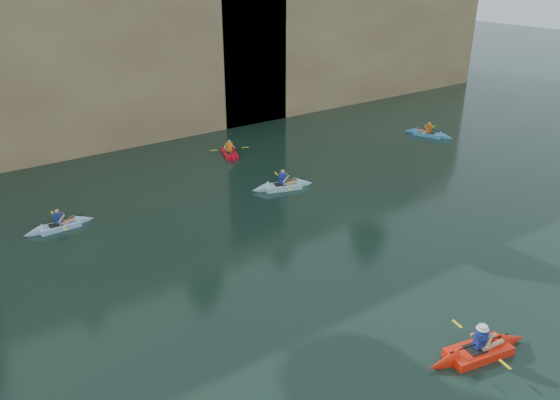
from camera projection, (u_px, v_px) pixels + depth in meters
ground at (325, 345)px, 16.72m from camera, size 160.00×160.00×0.00m
cliff at (42, 35)px, 36.56m from camera, size 70.00×16.00×12.00m
cliff_slab_center at (110, 51)px, 32.23m from camera, size 24.00×2.40×11.40m
cliff_slab_east at (359, 38)px, 43.11m from camera, size 26.00×2.40×9.84m
sea_cave_center at (18, 139)px, 30.27m from camera, size 3.50×1.00×3.20m
sea_cave_east at (234, 93)px, 37.39m from camera, size 5.00×1.00×4.50m
main_kayaker at (478, 351)px, 16.22m from camera, size 3.66×2.38×1.33m
kayaker_ltblue_near at (283, 186)px, 27.82m from camera, size 3.36×2.44×1.29m
kayaker_red_far at (230, 153)px, 32.48m from camera, size 2.22×3.25×1.17m
kayaker_ltblue_mid at (59, 226)px, 23.77m from camera, size 3.02×2.27×1.14m
kayaker_blue_east at (428, 134)px, 35.94m from camera, size 2.20×3.36×1.18m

